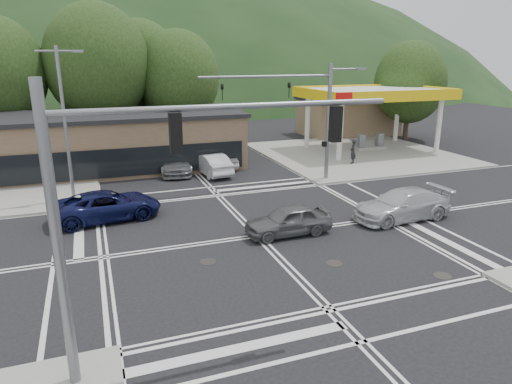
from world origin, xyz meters
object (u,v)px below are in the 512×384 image
object	(u,v)px
car_queue_b	(222,157)
car_northbound	(175,162)
car_grey_center	(288,220)
car_silver_east	(402,205)
car_queue_a	(211,164)
pedestrian	(353,151)
car_blue_west	(107,205)

from	to	relation	value
car_queue_b	car_northbound	distance (m)	3.86
car_grey_center	car_queue_b	world-z (taller)	car_queue_b
car_silver_east	car_queue_a	world-z (taller)	car_silver_east
car_silver_east	car_northbound	xyz separation A→B (m)	(-9.53, 14.45, -0.01)
car_silver_east	car_queue_a	bearing A→B (deg)	-153.71
car_grey_center	car_queue_a	xyz separation A→B (m)	(-0.49, 12.88, 0.05)
car_northbound	pedestrian	bearing A→B (deg)	-3.43
car_silver_east	pedestrian	size ratio (longest dim) A/B	2.87
car_northbound	pedestrian	distance (m)	14.07
car_queue_b	pedestrian	xyz separation A→B (m)	(10.01, -3.04, 0.36)
car_grey_center	car_northbound	bearing A→B (deg)	-169.42
pedestrian	car_queue_a	bearing A→B (deg)	-49.41
car_blue_west	pedestrian	distance (m)	20.24
car_queue_a	pedestrian	xyz separation A→B (m)	(11.42, -1.02, 0.33)
car_grey_center	pedestrian	world-z (taller)	pedestrian
car_grey_center	car_queue_b	xyz separation A→B (m)	(0.93, 14.91, 0.03)
car_queue_a	car_queue_b	bearing A→B (deg)	-132.25
car_queue_b	pedestrian	distance (m)	10.46
car_queue_a	car_northbound	distance (m)	2.85
pedestrian	car_grey_center	bearing A→B (deg)	3.02
car_grey_center	pedestrian	bearing A→B (deg)	136.54
car_grey_center	car_northbound	world-z (taller)	car_northbound
car_queue_b	car_queue_a	bearing A→B (deg)	56.41
car_queue_b	car_northbound	bearing A→B (deg)	9.04
car_blue_west	car_northbound	xyz separation A→B (m)	(5.31, 9.10, 0.01)
car_silver_east	car_queue_b	world-z (taller)	car_silver_east
car_blue_west	car_grey_center	bearing A→B (deg)	-130.64
car_queue_b	car_silver_east	bearing A→B (deg)	112.30
car_grey_center	car_queue_a	distance (m)	12.89
car_queue_a	car_northbound	world-z (taller)	car_northbound
car_blue_west	car_northbound	bearing A→B (deg)	-38.05
pedestrian	car_northbound	bearing A→B (deg)	-54.69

